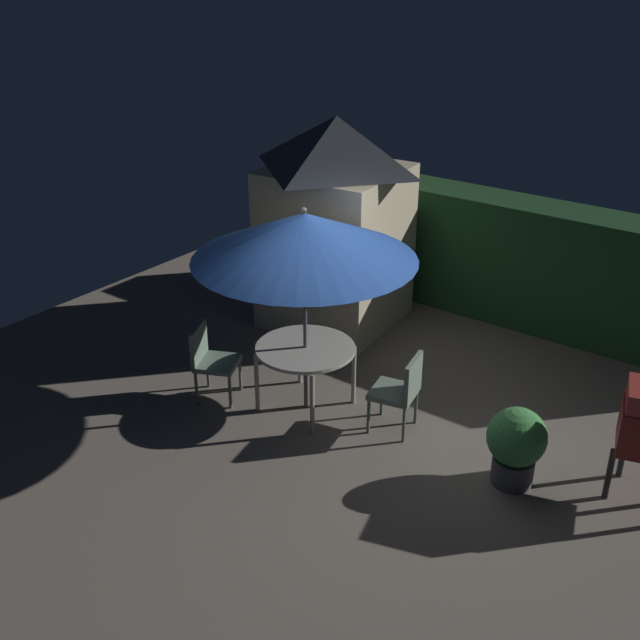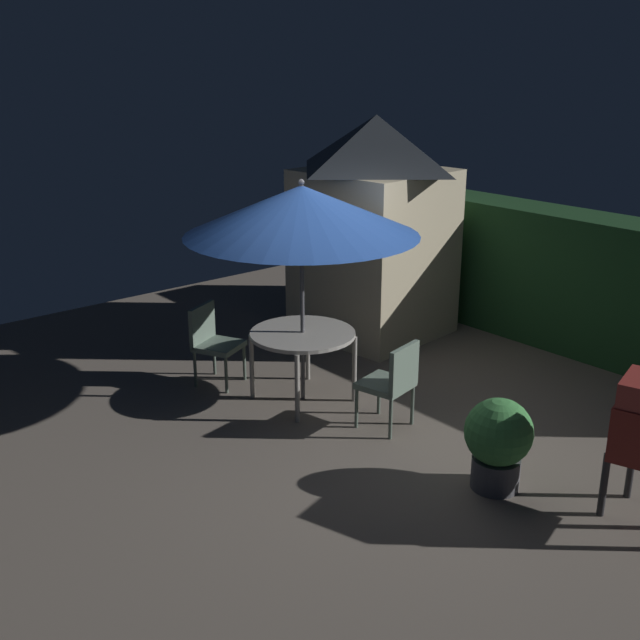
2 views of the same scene
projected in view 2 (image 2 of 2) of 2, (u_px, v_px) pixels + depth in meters
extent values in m
plane|color=#6B6056|center=(367.00, 425.00, 7.80)|extent=(11.00, 11.00, 0.00)
cube|color=#193D1E|center=(572.00, 281.00, 9.67)|extent=(6.24, 0.75, 1.70)
cube|color=#C6B793|center=(373.00, 253.00, 10.10)|extent=(1.78, 1.77, 2.16)
pyramid|color=#33383D|center=(376.00, 142.00, 9.64)|extent=(1.89, 1.88, 0.67)
cube|color=gray|center=(412.00, 259.00, 10.73)|extent=(0.69, 0.09, 1.68)
cylinder|color=#B2ADA3|center=(303.00, 334.00, 8.14)|extent=(1.11, 1.11, 0.04)
cylinder|color=gray|center=(252.00, 366.00, 8.31)|extent=(0.05, 0.05, 0.73)
cylinder|color=gray|center=(297.00, 389.00, 7.74)|extent=(0.05, 0.05, 0.73)
cylinder|color=gray|center=(308.00, 349.00, 8.78)|extent=(0.05, 0.05, 0.73)
cylinder|color=gray|center=(354.00, 369.00, 8.22)|extent=(0.05, 0.05, 0.73)
cylinder|color=#4C4C51|center=(302.00, 297.00, 8.01)|extent=(0.04, 0.04, 2.31)
cone|color=navy|center=(302.00, 210.00, 7.72)|extent=(2.39, 2.39, 0.50)
sphere|color=#4C4C51|center=(301.00, 182.00, 7.62)|extent=(0.06, 0.06, 0.06)
cylinder|color=#262628|center=(604.00, 485.00, 6.18)|extent=(0.06, 0.06, 0.55)
cylinder|color=#262628|center=(631.00, 468.00, 6.44)|extent=(0.06, 0.06, 0.55)
cube|color=slate|center=(385.00, 384.00, 7.63)|extent=(0.55, 0.55, 0.06)
cube|color=slate|center=(404.00, 368.00, 7.44)|extent=(0.14, 0.46, 0.45)
cylinder|color=#516155|center=(391.00, 418.00, 7.44)|extent=(0.04, 0.04, 0.45)
cylinder|color=#516155|center=(412.00, 404.00, 7.74)|extent=(0.04, 0.04, 0.45)
cylinder|color=#516155|center=(357.00, 407.00, 7.67)|extent=(0.04, 0.04, 0.45)
cylinder|color=#516155|center=(379.00, 394.00, 7.97)|extent=(0.04, 0.04, 0.45)
cube|color=slate|center=(219.00, 346.00, 8.64)|extent=(0.61, 0.61, 0.06)
cube|color=slate|center=(202.00, 324.00, 8.65)|extent=(0.24, 0.44, 0.45)
cylinder|color=#516155|center=(214.00, 356.00, 8.96)|extent=(0.04, 0.04, 0.45)
cylinder|color=#516155|center=(195.00, 368.00, 8.62)|extent=(0.04, 0.04, 0.45)
cylinder|color=#516155|center=(244.00, 361.00, 8.81)|extent=(0.04, 0.04, 0.45)
cylinder|color=#516155|center=(226.00, 374.00, 8.46)|extent=(0.04, 0.04, 0.45)
cylinder|color=#4C4C51|center=(495.00, 473.00, 6.63)|extent=(0.41, 0.41, 0.28)
sphere|color=#3D8442|center=(499.00, 432.00, 6.51)|extent=(0.58, 0.58, 0.58)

